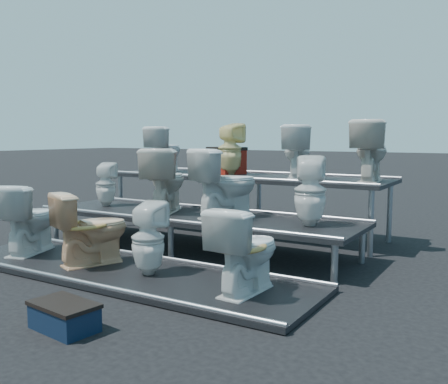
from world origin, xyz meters
The scene contains 18 objects.
ground centered at (0.00, 0.00, 0.00)m, with size 80.00×80.00×0.00m, color black.
tier_front centered at (0.00, -1.30, 0.03)m, with size 4.20×1.20×0.06m, color black.
tier_mid centered at (0.00, 0.00, 0.23)m, with size 4.20×1.20×0.46m, color black.
tier_back centered at (0.00, 1.30, 0.43)m, with size 4.20×1.20×0.86m, color black.
toilet_0 centered at (-1.46, -1.30, 0.47)m, with size 0.46×0.81×0.82m, color silver.
toilet_1 centered at (-0.44, -1.30, 0.45)m, with size 0.44×0.77×0.79m, color #ECB788.
toilet_2 centered at (0.34, -1.30, 0.43)m, with size 0.33×0.34×0.73m, color silver.
toilet_3 centered at (1.44, -1.30, 0.44)m, with size 0.43×0.75×0.77m, color silver.
toilet_4 centered at (-1.49, 0.00, 0.76)m, with size 0.27×0.28×0.61m, color silver.
toilet_5 centered at (-0.45, 0.00, 0.87)m, with size 0.46×0.81×0.82m, color beige.
toilet_6 centered at (0.46, 0.00, 0.88)m, with size 0.46×0.81×0.83m, color silver.
toilet_7 centered at (1.53, 0.00, 0.84)m, with size 0.35×0.35×0.77m, color silver.
toilet_8 centered at (-1.45, 1.30, 1.22)m, with size 0.40×0.71×0.72m, color silver.
toilet_9 centered at (-0.24, 1.30, 1.24)m, with size 0.35×0.35×0.77m, color #F4E397.
toilet_10 centered at (0.81, 1.30, 1.22)m, with size 0.41×0.71×0.73m, color silver.
toilet_11 centered at (1.81, 1.30, 1.25)m, with size 0.43×0.76×0.78m, color beige.
red_crate centered at (-0.40, 1.46, 1.04)m, with size 0.50×0.40×0.36m, color maroon.
step_stool centered at (0.64, -2.63, 0.09)m, with size 0.50×0.30×0.18m, color black.
Camera 1 is at (3.50, -5.08, 1.44)m, focal length 40.00 mm.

